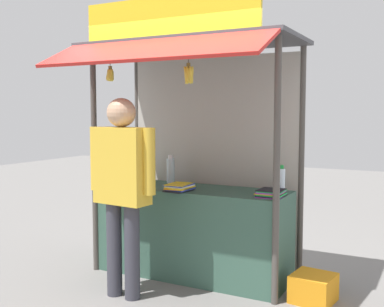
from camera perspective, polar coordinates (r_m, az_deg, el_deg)
name	(u,v)px	position (r m, az deg, el deg)	size (l,w,h in m)	color
ground_plane	(192,275)	(5.04, 0.00, -14.29)	(20.00, 20.00, 0.00)	slate
stall_counter	(192,232)	(4.91, 0.00, -9.33)	(1.96, 0.64, 0.90)	#385B4C
stall_structure	(198,116)	(4.87, 0.70, 4.56)	(2.16, 1.53, 2.69)	#4C4742
water_bottle_right	(171,170)	(5.14, -2.57, -1.98)	(0.09, 0.09, 0.30)	silver
water_bottle_far_left	(281,180)	(4.54, 10.59, -3.18)	(0.08, 0.08, 0.27)	silver
water_bottle_far_right	(145,172)	(5.27, -5.59, -2.22)	(0.06, 0.06, 0.23)	silver
magazine_stack_front_right	(271,193)	(4.38, 9.42, -4.69)	(0.24, 0.26, 0.07)	purple
magazine_stack_rear_center	(179,187)	(4.64, -1.53, -4.07)	(0.23, 0.30, 0.07)	black
banana_bunch_rightmost	(189,75)	(4.31, -0.42, 9.41)	(0.10, 0.10, 0.30)	#332D23
banana_bunch_leftmost	(110,75)	(4.79, -9.74, 9.24)	(0.08, 0.08, 0.25)	#332D23
vendor_person	(122,179)	(4.26, -8.34, -3.00)	(0.68, 0.26, 1.79)	#383842
plastic_crate	(313,288)	(4.48, 14.30, -15.31)	(0.35, 0.35, 0.24)	orange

